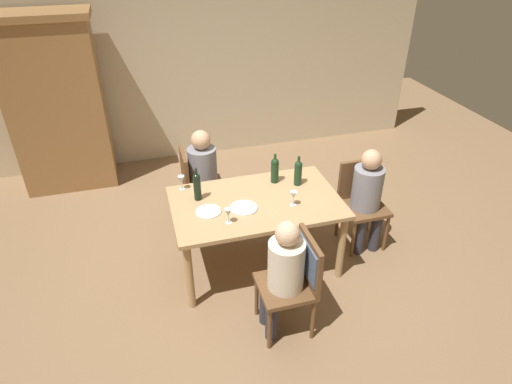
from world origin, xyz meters
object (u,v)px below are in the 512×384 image
object	(u,v)px
person_man_guest	(205,171)
handbag	(235,208)
armoire_cabinet	(57,105)
wine_glass_centre	(228,213)
wine_bottle_tall_green	(275,169)
dinner_plate_guest_left	(209,212)
chair_near	(300,272)
chair_far_left	(196,183)
dinner_plate_host	(244,208)
wine_glass_near_right	(181,180)
wine_bottle_dark_red	(298,172)
wine_glass_near_left	(293,196)
person_man_bearded	(368,193)
chair_right_end	(361,198)
person_woman_host	(283,271)
wine_bottle_short_olive	(197,186)
dining_table	(256,209)

from	to	relation	value
person_man_guest	handbag	xyz separation A→B (m)	(0.32, 0.00, -0.55)
armoire_cabinet	wine_glass_centre	xyz separation A→B (m)	(1.57, -2.52, -0.23)
wine_bottle_tall_green	dinner_plate_guest_left	distance (m)	0.84
chair_near	armoire_cabinet	bearing A→B (deg)	33.00
wine_bottle_tall_green	dinner_plate_guest_left	bearing A→B (deg)	-154.63
chair_far_left	dinner_plate_host	xyz separation A→B (m)	(0.30, -0.97, 0.23)
wine_glass_centre	person_man_guest	bearing A→B (deg)	90.21
wine_glass_near_right	wine_bottle_dark_red	bearing A→B (deg)	-11.24
wine_bottle_tall_green	handbag	world-z (taller)	wine_bottle_tall_green
armoire_cabinet	wine_bottle_dark_red	xyz separation A→B (m)	(2.39, -2.06, -0.20)
dinner_plate_guest_left	handbag	bearing A→B (deg)	63.92
person_man_guest	wine_glass_near_left	bearing A→B (deg)	32.02
person_man_bearded	handbag	bearing A→B (deg)	-37.04
wine_bottle_tall_green	armoire_cabinet	bearing A→B (deg)	138.21
person_man_guest	wine_glass_near_right	world-z (taller)	person_man_guest
chair_far_left	chair_right_end	bearing A→B (deg)	64.21
person_woman_host	wine_bottle_short_olive	world-z (taller)	person_woman_host
dinner_plate_host	chair_near	bearing A→B (deg)	-70.99
wine_glass_near_left	wine_glass_near_right	xyz separation A→B (m)	(-0.96, 0.57, 0.00)
person_man_guest	wine_glass_near_right	xyz separation A→B (m)	(-0.31, -0.47, 0.20)
wine_glass_near_right	chair_right_end	bearing A→B (deg)	-9.90
chair_far_left	dinner_plate_host	size ratio (longest dim) A/B	3.58
wine_bottle_short_olive	wine_bottle_tall_green	bearing A→B (deg)	7.80
wine_bottle_dark_red	dinner_plate_host	distance (m)	0.70
dining_table	dinner_plate_guest_left	bearing A→B (deg)	-172.41
wine_bottle_tall_green	person_man_bearded	bearing A→B (deg)	-19.48
wine_bottle_short_olive	wine_glass_near_left	xyz separation A→B (m)	(0.84, -0.35, -0.04)
person_man_bearded	wine_glass_near_right	distance (m)	1.89
dining_table	wine_glass_centre	distance (m)	0.47
person_man_bearded	wine_glass_centre	distance (m)	1.55
person_woman_host	dinner_plate_guest_left	distance (m)	0.93
chair_near	wine_glass_near_left	bearing A→B (deg)	-15.01
wine_glass_near_left	handbag	bearing A→B (deg)	107.41
person_woman_host	wine_glass_near_left	size ratio (longest dim) A/B	7.47
chair_near	wine_glass_near_right	bearing A→B (deg)	31.01
armoire_cabinet	wine_bottle_tall_green	distance (m)	2.94
armoire_cabinet	chair_far_left	bearing A→B (deg)	-43.29
person_man_guest	person_woman_host	bearing A→B (deg)	10.03
chair_right_end	wine_bottle_dark_red	bearing A→B (deg)	-7.68
dining_table	wine_bottle_dark_red	world-z (taller)	wine_bottle_dark_red
wine_bottle_tall_green	chair_far_left	bearing A→B (deg)	141.41
chair_near	person_man_guest	world-z (taller)	person_man_guest
person_woman_host	wine_bottle_short_olive	bearing A→B (deg)	25.24
wine_bottle_dark_red	wine_glass_near_right	distance (m)	1.16
chair_far_left	chair_near	bearing A→B (deg)	18.10
armoire_cabinet	person_woman_host	xyz separation A→B (m)	(1.88, -3.12, -0.45)
person_man_bearded	wine_glass_near_left	distance (m)	0.90
chair_far_left	wine_bottle_short_olive	world-z (taller)	wine_bottle_short_olive
person_woman_host	person_man_bearded	xyz separation A→B (m)	(1.21, 0.85, 0.01)
chair_near	wine_bottle_short_olive	bearing A→B (deg)	31.49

